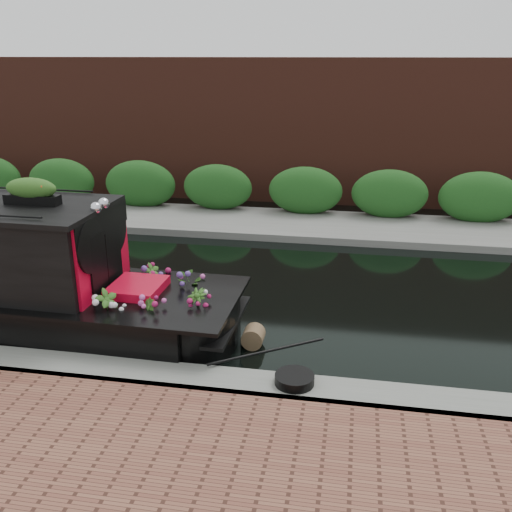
# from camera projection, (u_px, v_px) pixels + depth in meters

# --- Properties ---
(ground) EXTENTS (80.00, 80.00, 0.00)m
(ground) POSITION_uv_depth(u_px,v_px,m) (159.00, 286.00, 10.60)
(ground) COLOR black
(ground) RESTS_ON ground
(near_bank_coping) EXTENTS (40.00, 0.60, 0.50)m
(near_bank_coping) POSITION_uv_depth(u_px,v_px,m) (76.00, 381.00, 7.54)
(near_bank_coping) COLOR slate
(near_bank_coping) RESTS_ON ground
(far_bank_path) EXTENTS (40.00, 2.40, 0.34)m
(far_bank_path) POSITION_uv_depth(u_px,v_px,m) (214.00, 224.00, 14.50)
(far_bank_path) COLOR slate
(far_bank_path) RESTS_ON ground
(far_hedge) EXTENTS (40.00, 1.10, 2.80)m
(far_hedge) POSITION_uv_depth(u_px,v_px,m) (222.00, 215.00, 15.34)
(far_hedge) COLOR #1D4D1A
(far_hedge) RESTS_ON ground
(far_brick_wall) EXTENTS (40.00, 1.00, 8.00)m
(far_brick_wall) POSITION_uv_depth(u_px,v_px,m) (238.00, 197.00, 17.28)
(far_brick_wall) COLOR #4F251A
(far_brick_wall) RESTS_ON ground
(rope_fender) EXTENTS (0.32, 0.31, 0.32)m
(rope_fender) POSITION_uv_depth(u_px,v_px,m) (253.00, 337.00, 8.39)
(rope_fender) COLOR brown
(rope_fender) RESTS_ON ground
(coiled_mooring_rope) EXTENTS (0.49, 0.49, 0.12)m
(coiled_mooring_rope) POSITION_uv_depth(u_px,v_px,m) (294.00, 379.00, 7.01)
(coiled_mooring_rope) COLOR black
(coiled_mooring_rope) RESTS_ON near_bank_coping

